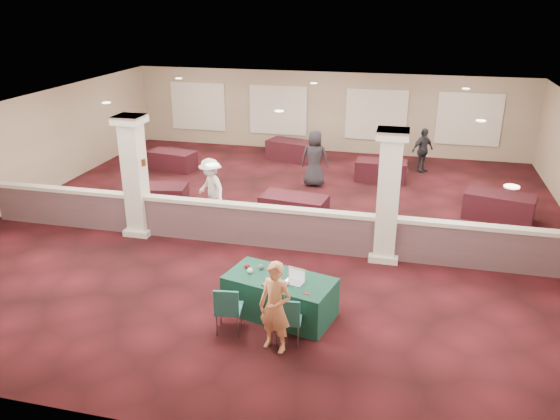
% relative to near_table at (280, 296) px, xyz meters
% --- Properties ---
extents(ground, '(16.00, 16.00, 0.00)m').
position_rel_near_table_xyz_m(ground, '(-1.13, 4.54, -0.41)').
color(ground, '#3E0F15').
rests_on(ground, ground).
extents(wall_back, '(16.00, 0.04, 3.20)m').
position_rel_near_table_xyz_m(wall_back, '(-1.13, 12.54, 1.19)').
color(wall_back, gray).
rests_on(wall_back, ground).
extents(wall_front, '(16.00, 0.04, 3.20)m').
position_rel_near_table_xyz_m(wall_front, '(-1.13, -3.46, 1.19)').
color(wall_front, gray).
rests_on(wall_front, ground).
extents(wall_left, '(0.04, 16.00, 3.20)m').
position_rel_near_table_xyz_m(wall_left, '(-9.13, 4.54, 1.19)').
color(wall_left, gray).
rests_on(wall_left, ground).
extents(ceiling, '(16.00, 16.00, 0.02)m').
position_rel_near_table_xyz_m(ceiling, '(-1.13, 4.54, 2.79)').
color(ceiling, white).
rests_on(ceiling, wall_back).
extents(partition_wall, '(15.60, 0.28, 1.10)m').
position_rel_near_table_xyz_m(partition_wall, '(-1.13, 3.04, 0.16)').
color(partition_wall, '#553A40').
rests_on(partition_wall, ground).
extents(column_left, '(0.72, 0.72, 3.20)m').
position_rel_near_table_xyz_m(column_left, '(-4.63, 3.04, 1.23)').
color(column_left, silver).
rests_on(column_left, ground).
extents(column_right, '(0.72, 0.72, 3.20)m').
position_rel_near_table_xyz_m(column_right, '(1.87, 3.04, 1.23)').
color(column_right, silver).
rests_on(column_right, ground).
extents(sconce_left, '(0.12, 0.12, 0.18)m').
position_rel_near_table_xyz_m(sconce_left, '(-4.91, 3.04, 1.59)').
color(sconce_left, brown).
rests_on(sconce_left, column_left).
extents(sconce_right, '(0.12, 0.12, 0.18)m').
position_rel_near_table_xyz_m(sconce_right, '(-4.35, 3.04, 1.59)').
color(sconce_right, brown).
rests_on(sconce_right, column_left).
extents(near_table, '(2.32, 1.54, 0.82)m').
position_rel_near_table_xyz_m(near_table, '(0.00, 0.00, 0.00)').
color(near_table, '#0E3329').
rests_on(near_table, ground).
extents(conf_chair_main, '(0.52, 0.52, 0.95)m').
position_rel_near_table_xyz_m(conf_chair_main, '(0.38, -0.92, 0.16)').
color(conf_chair_main, '#215D62').
rests_on(conf_chair_main, ground).
extents(conf_chair_side, '(0.55, 0.56, 0.98)m').
position_rel_near_table_xyz_m(conf_chair_side, '(-0.79, -0.88, 0.17)').
color(conf_chair_side, '#215D62').
rests_on(conf_chair_side, ground).
extents(woman, '(0.71, 0.57, 1.72)m').
position_rel_near_table_xyz_m(woman, '(0.20, -1.14, 0.45)').
color(woman, '#FD986E').
rests_on(woman, ground).
extents(far_table_front_left, '(1.90, 1.19, 0.72)m').
position_rel_near_table_xyz_m(far_table_front_left, '(-4.97, 4.84, -0.05)').
color(far_table_front_left, black).
rests_on(far_table_front_left, ground).
extents(far_table_front_center, '(1.95, 1.15, 0.75)m').
position_rel_near_table_xyz_m(far_table_front_center, '(-0.77, 4.84, -0.03)').
color(far_table_front_center, black).
rests_on(far_table_front_center, ground).
extents(far_table_front_right, '(2.05, 1.39, 0.76)m').
position_rel_near_table_xyz_m(far_table_front_right, '(4.89, 6.38, -0.03)').
color(far_table_front_right, black).
rests_on(far_table_front_right, ground).
extents(far_table_back_left, '(1.80, 1.09, 0.69)m').
position_rel_near_table_xyz_m(far_table_back_left, '(-6.18, 8.63, -0.06)').
color(far_table_back_left, black).
rests_on(far_table_back_left, ground).
extents(far_table_back_center, '(2.05, 1.38, 0.76)m').
position_rel_near_table_xyz_m(far_table_back_center, '(-2.18, 10.91, -0.03)').
color(far_table_back_center, black).
rests_on(far_table_back_center, ground).
extents(far_table_back_right, '(1.75, 0.91, 0.70)m').
position_rel_near_table_xyz_m(far_table_back_right, '(1.37, 9.15, -0.06)').
color(far_table_back_right, black).
rests_on(far_table_back_right, ground).
extents(attendee_a, '(0.77, 0.43, 1.60)m').
position_rel_near_table_xyz_m(attendee_a, '(-7.63, 8.54, 0.39)').
color(attendee_a, black).
rests_on(attendee_a, ground).
extents(attendee_b, '(1.20, 1.10, 1.76)m').
position_rel_near_table_xyz_m(attendee_b, '(-3.13, 4.54, 0.47)').
color(attendee_b, silver).
rests_on(attendee_b, ground).
extents(attendee_c, '(1.00, 0.96, 1.60)m').
position_rel_near_table_xyz_m(attendee_c, '(2.73, 10.54, 0.39)').
color(attendee_c, black).
rests_on(attendee_c, ground).
extents(attendee_d, '(0.94, 0.52, 1.90)m').
position_rel_near_table_xyz_m(attendee_d, '(-0.77, 8.04, 0.54)').
color(attendee_d, black).
rests_on(attendee_d, ground).
extents(laptop_base, '(0.42, 0.34, 0.02)m').
position_rel_near_table_xyz_m(laptop_base, '(0.31, -0.13, 0.42)').
color(laptop_base, silver).
rests_on(laptop_base, near_table).
extents(laptop_screen, '(0.36, 0.10, 0.25)m').
position_rel_near_table_xyz_m(laptop_screen, '(0.34, -0.01, 0.55)').
color(laptop_screen, silver).
rests_on(laptop_screen, near_table).
extents(screen_glow, '(0.33, 0.08, 0.21)m').
position_rel_near_table_xyz_m(screen_glow, '(0.34, -0.02, 0.53)').
color(screen_glow, silver).
rests_on(screen_glow, near_table).
extents(knitting, '(0.51, 0.43, 0.03)m').
position_rel_near_table_xyz_m(knitting, '(-0.01, -0.28, 0.43)').
color(knitting, '#B5471D').
rests_on(knitting, near_table).
extents(yarn_cream, '(0.12, 0.12, 0.12)m').
position_rel_near_table_xyz_m(yarn_cream, '(-0.62, 0.04, 0.47)').
color(yarn_cream, beige).
rests_on(yarn_cream, near_table).
extents(yarn_red, '(0.11, 0.11, 0.11)m').
position_rel_near_table_xyz_m(yarn_red, '(-0.75, 0.24, 0.46)').
color(yarn_red, maroon).
rests_on(yarn_red, near_table).
extents(yarn_grey, '(0.12, 0.12, 0.12)m').
position_rel_near_table_xyz_m(yarn_grey, '(-0.46, 0.25, 0.47)').
color(yarn_grey, '#4A4A4F').
rests_on(yarn_grey, near_table).
extents(scissors, '(0.14, 0.06, 0.01)m').
position_rel_near_table_xyz_m(scissors, '(0.63, -0.48, 0.42)').
color(scissors, red).
rests_on(scissors, near_table).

